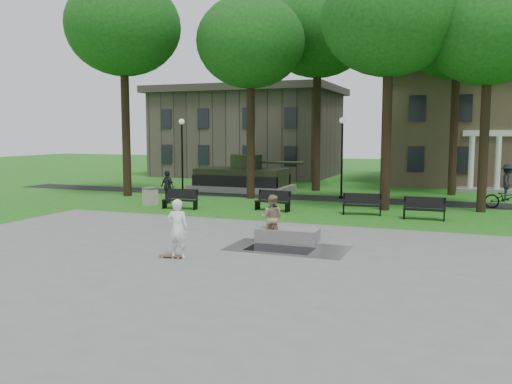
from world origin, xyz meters
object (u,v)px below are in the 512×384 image
at_px(skateboarder, 178,229).
at_px(friend_watching, 272,218).
at_px(trash_bin, 150,196).
at_px(concrete_block, 288,235).
at_px(cyclist, 507,191).
at_px(park_bench_0, 181,199).

distance_m(skateboarder, friend_watching, 3.99).
bearing_deg(friend_watching, trash_bin, -38.02).
relative_size(concrete_block, trash_bin, 2.29).
relative_size(cyclist, park_bench_0, 1.27).
relative_size(skateboarder, friend_watching, 1.11).
height_order(skateboarder, park_bench_0, skateboarder).
xyz_separation_m(skateboarder, cyclist, (10.24, 15.49, 0.00)).
distance_m(skateboarder, trash_bin, 12.65).
relative_size(friend_watching, cyclist, 0.72).
height_order(cyclist, trash_bin, cyclist).
bearing_deg(cyclist, concrete_block, 152.12).
height_order(concrete_block, skateboarder, skateboarder).
xyz_separation_m(skateboarder, friend_watching, (1.82, 3.55, -0.09)).
height_order(friend_watching, park_bench_0, friend_watching).
bearing_deg(skateboarder, park_bench_0, -70.38).
bearing_deg(friend_watching, concrete_block, -157.62).
relative_size(friend_watching, trash_bin, 1.73).
xyz_separation_m(park_bench_0, trash_bin, (-2.15, 0.57, -0.04)).
height_order(skateboarder, trash_bin, skateboarder).
bearing_deg(friend_watching, skateboarder, 61.00).
distance_m(concrete_block, trash_bin, 11.68).
bearing_deg(cyclist, skateboarder, 152.69).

